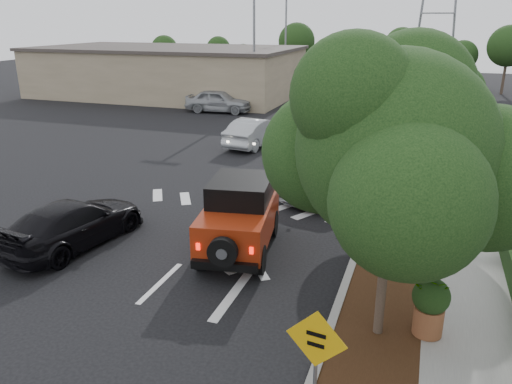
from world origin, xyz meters
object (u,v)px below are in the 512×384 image
at_px(silver_suv_ahead, 335,174).
at_px(black_suv_oncoming, 74,223).
at_px(speed_hump_sign, 316,353).
at_px(red_jeep, 241,214).

xyz_separation_m(silver_suv_ahead, black_suv_oncoming, (-6.58, -7.23, -0.09)).
xyz_separation_m(black_suv_oncoming, speed_hump_sign, (8.46, -4.73, 0.80)).
bearing_deg(speed_hump_sign, black_suv_oncoming, 158.30).
distance_m(silver_suv_ahead, speed_hump_sign, 12.13).
height_order(red_jeep, silver_suv_ahead, red_jeep).
relative_size(black_suv_oncoming, speed_hump_sign, 2.21).
distance_m(red_jeep, speed_hump_sign, 7.13).
bearing_deg(black_suv_oncoming, silver_suv_ahead, -124.14).
height_order(black_suv_oncoming, speed_hump_sign, speed_hump_sign).
height_order(silver_suv_ahead, black_suv_oncoming, silver_suv_ahead).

